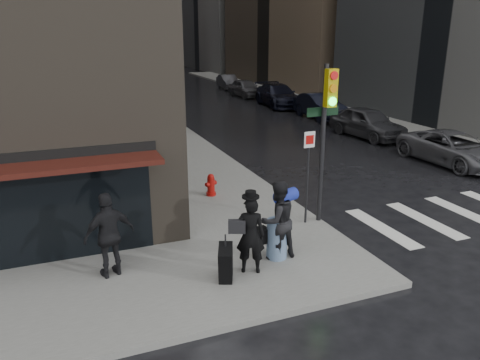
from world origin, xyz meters
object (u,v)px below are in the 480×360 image
(man_jeans, at_px, (277,220))
(traffic_light, at_px, (325,124))
(man_greycoat, at_px, (109,235))
(parked_car_2, at_px, (320,106))
(fire_hydrant, at_px, (211,186))
(parked_car_0, at_px, (453,148))
(man_overcoat, at_px, (245,240))
(parked_car_5, at_px, (228,82))
(parked_car_1, at_px, (367,122))
(parked_car_3, at_px, (278,95))
(parked_car_4, at_px, (245,88))

(man_jeans, xyz_separation_m, traffic_light, (2.18, 1.58, 1.91))
(man_greycoat, relative_size, parked_car_2, 0.41)
(fire_hydrant, relative_size, parked_car_0, 0.15)
(man_overcoat, distance_m, parked_car_5, 36.60)
(parked_car_0, xyz_separation_m, parked_car_1, (-0.20, 5.74, 0.12))
(man_greycoat, distance_m, parked_car_5, 36.69)
(parked_car_2, xyz_separation_m, parked_car_3, (-0.21, 5.74, 0.01))
(parked_car_4, bearing_deg, fire_hydrant, -117.66)
(parked_car_1, xyz_separation_m, parked_car_4, (0.01, 17.21, -0.06))
(parked_car_4, relative_size, parked_car_5, 1.07)
(man_greycoat, height_order, parked_car_0, man_greycoat)
(parked_car_1, distance_m, parked_car_5, 22.95)
(traffic_light, bearing_deg, parked_car_1, 45.46)
(traffic_light, bearing_deg, parked_car_5, 71.91)
(man_greycoat, distance_m, parked_car_2, 22.19)
(parked_car_3, bearing_deg, man_jeans, -110.64)
(man_jeans, height_order, parked_car_1, man_jeans)
(parked_car_0, bearing_deg, parked_car_2, 86.75)
(traffic_light, relative_size, parked_car_3, 0.80)
(parked_car_2, xyz_separation_m, parked_car_4, (-0.52, 11.47, -0.05))
(parked_car_2, bearing_deg, parked_car_0, -88.49)
(fire_hydrant, bearing_deg, man_greycoat, -131.32)
(parked_car_4, bearing_deg, parked_car_5, 81.91)
(parked_car_1, bearing_deg, parked_car_3, 83.68)
(man_overcoat, relative_size, parked_car_3, 0.36)
(man_overcoat, height_order, man_greycoat, man_greycoat)
(man_jeans, relative_size, fire_hydrant, 2.63)
(fire_hydrant, xyz_separation_m, parked_car_4, (10.83, 23.34, 0.26))
(parked_car_0, xyz_separation_m, parked_car_4, (-0.19, 22.94, 0.06))
(traffic_light, xyz_separation_m, parked_car_5, (9.13, 32.42, -2.38))
(man_jeans, bearing_deg, parked_car_4, -119.65)
(man_greycoat, height_order, fire_hydrant, man_greycoat)
(parked_car_1, height_order, parked_car_2, parked_car_1)
(fire_hydrant, height_order, parked_car_3, parked_car_3)
(parked_car_1, bearing_deg, parked_car_2, 79.97)
(man_overcoat, height_order, traffic_light, traffic_light)
(man_jeans, xyz_separation_m, parked_car_0, (10.97, 5.33, -0.45))
(parked_car_2, bearing_deg, man_greycoat, -129.95)
(fire_hydrant, relative_size, parked_car_5, 0.18)
(man_greycoat, distance_m, parked_car_0, 15.57)
(man_overcoat, relative_size, parked_car_2, 0.42)
(parked_car_0, xyz_separation_m, parked_car_3, (0.12, 17.21, 0.12))
(man_greycoat, bearing_deg, man_overcoat, 144.44)
(parked_car_3, bearing_deg, man_greycoat, -118.72)
(man_jeans, relative_size, parked_car_5, 0.48)
(fire_hydrant, bearing_deg, man_jeans, -89.36)
(traffic_light, xyz_separation_m, parked_car_4, (8.60, 26.69, -2.31))
(parked_car_0, bearing_deg, parked_car_5, 87.72)
(man_greycoat, bearing_deg, parked_car_1, -159.68)
(man_jeans, distance_m, man_greycoat, 3.91)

